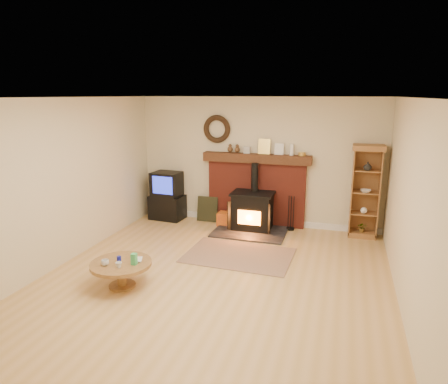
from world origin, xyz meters
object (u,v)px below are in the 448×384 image
(curio_cabinet, at_px, (365,191))
(wood_stove, at_px, (252,212))
(tv_unit, at_px, (167,197))
(coffee_table, at_px, (121,267))

(curio_cabinet, bearing_deg, wood_stove, -172.49)
(wood_stove, height_order, tv_unit, wood_stove)
(wood_stove, height_order, coffee_table, wood_stove)
(wood_stove, distance_m, curio_cabinet, 2.17)
(wood_stove, relative_size, coffee_table, 1.65)
(tv_unit, bearing_deg, curio_cabinet, 1.19)
(tv_unit, relative_size, coffee_table, 1.21)
(tv_unit, xyz_separation_m, coffee_table, (0.73, -3.10, -0.20))
(wood_stove, relative_size, curio_cabinet, 0.80)
(curio_cabinet, xyz_separation_m, coffee_table, (-3.29, -3.19, -0.58))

